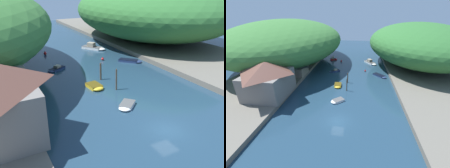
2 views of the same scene
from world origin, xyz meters
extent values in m
plane|color=#1E384C|center=(0.00, 30.00, 0.00)|extent=(130.00, 130.00, 0.00)
cube|color=#666056|center=(24.67, 30.00, 0.49)|extent=(22.00, 120.00, 0.97)
ellipsoid|color=#2D662D|center=(25.77, 39.84, 8.59)|extent=(36.93, 51.70, 15.24)
cube|color=navy|center=(-4.86, 27.21, 0.21)|extent=(3.51, 2.98, 0.42)
ellipsoid|color=navy|center=(-6.22, 26.32, 0.21)|extent=(2.11, 2.04, 0.42)
cube|color=black|center=(-4.86, 27.21, 0.43)|extent=(3.58, 3.04, 0.03)
cube|color=#9E937F|center=(-4.77, 27.26, 0.65)|extent=(1.51, 1.47, 0.47)
cube|color=white|center=(-0.90, 7.36, 0.24)|extent=(3.07, 3.00, 0.48)
ellipsoid|color=white|center=(-1.86, 6.48, 0.24)|extent=(2.05, 2.07, 0.48)
cube|color=#525252|center=(-0.90, 7.36, 0.50)|extent=(3.13, 3.07, 0.03)
cube|color=gold|center=(-2.21, 15.56, 0.30)|extent=(2.12, 2.82, 0.60)
ellipsoid|color=gold|center=(-2.10, 14.23, 0.30)|extent=(1.91, 1.48, 0.60)
cube|color=#4C3E0E|center=(-2.21, 15.56, 0.61)|extent=(2.16, 2.88, 0.03)
cube|color=white|center=(7.94, 39.07, 0.30)|extent=(4.57, 5.37, 0.60)
ellipsoid|color=white|center=(9.36, 36.97, 0.30)|extent=(3.06, 3.21, 0.60)
cube|color=#525252|center=(7.94, 39.07, 0.62)|extent=(4.66, 5.48, 0.03)
cube|color=#9E937F|center=(7.85, 39.20, 1.13)|extent=(2.20, 2.29, 1.05)
cube|color=red|center=(-8.20, 41.58, 0.29)|extent=(2.84, 2.46, 0.57)
ellipsoid|color=red|center=(-7.00, 41.87, 0.29)|extent=(1.62, 2.08, 0.57)
cube|color=#450A0A|center=(-8.20, 41.58, 0.59)|extent=(2.90, 2.51, 0.03)
cube|color=#9E937F|center=(-8.27, 41.56, 1.04)|extent=(1.15, 1.52, 0.93)
cube|color=navy|center=(10.35, 25.16, 0.24)|extent=(3.99, 4.15, 0.47)
ellipsoid|color=navy|center=(11.69, 23.67, 0.24)|extent=(2.58, 2.61, 0.47)
cube|color=black|center=(10.35, 25.16, 0.49)|extent=(4.07, 4.24, 0.03)
cylinder|color=#4C3D2D|center=(0.57, 13.09, 1.70)|extent=(0.24, 0.24, 3.39)
sphere|color=#4C3D2D|center=(0.57, 13.09, 3.44)|extent=(0.21, 0.21, 0.21)
cylinder|color=#4C3D2D|center=(0.35, 18.33, 1.45)|extent=(0.31, 0.31, 2.90)
sphere|color=#4C3D2D|center=(0.35, 18.33, 2.97)|extent=(0.28, 0.28, 0.28)
sphere|color=red|center=(5.86, 28.68, 0.28)|extent=(0.57, 0.57, 0.57)
cone|color=red|center=(5.86, 28.68, 0.71)|extent=(0.28, 0.28, 0.28)
sphere|color=red|center=(-4.17, 39.11, 0.35)|extent=(0.69, 0.69, 0.69)
cone|color=red|center=(-4.17, 39.11, 0.87)|extent=(0.35, 0.35, 0.35)
cylinder|color=#282D3D|center=(-16.12, 8.37, 1.40)|extent=(0.13, 0.13, 0.85)
cylinder|color=#282D3D|center=(-16.06, 8.54, 1.40)|extent=(0.13, 0.13, 0.85)
cube|color=gold|center=(-16.09, 8.45, 2.13)|extent=(0.34, 0.43, 0.62)
sphere|color=beige|center=(-16.09, 8.45, 2.55)|extent=(0.22, 0.22, 0.22)
camera|label=1|loc=(-17.49, -18.86, 16.03)|focal=40.00mm
camera|label=2|loc=(3.44, -23.07, 19.28)|focal=24.00mm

